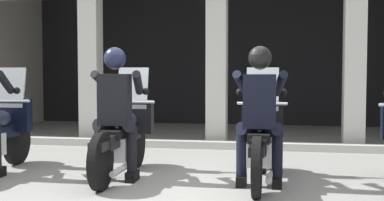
% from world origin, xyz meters
% --- Properties ---
extents(ground_plane, '(80.00, 80.00, 0.00)m').
position_xyz_m(ground_plane, '(0.00, 3.00, 0.00)').
color(ground_plane, gray).
extents(station_building, '(10.37, 4.08, 3.22)m').
position_xyz_m(station_building, '(-0.05, 5.46, 2.03)').
color(station_building, black).
rests_on(station_building, ground).
extents(kerb_strip, '(9.87, 0.24, 0.12)m').
position_xyz_m(kerb_strip, '(-0.05, 2.94, 0.06)').
color(kerb_strip, '#B7B5AD').
rests_on(kerb_strip, ground).
extents(motorcycle_center_left, '(0.62, 2.04, 1.35)m').
position_xyz_m(motorcycle_center_left, '(-0.85, 0.48, 0.50)').
color(motorcycle_center_left, black).
rests_on(motorcycle_center_left, ground).
extents(police_officer_center_left, '(0.63, 0.61, 1.58)m').
position_xyz_m(police_officer_center_left, '(-0.85, 0.20, 0.94)').
color(police_officer_center_left, black).
rests_on(police_officer_center_left, ground).
extents(motorcycle_center_right, '(0.62, 2.04, 1.35)m').
position_xyz_m(motorcycle_center_right, '(0.85, 0.44, 0.50)').
color(motorcycle_center_right, black).
rests_on(motorcycle_center_right, ground).
extents(police_officer_center_right, '(0.63, 0.61, 1.58)m').
position_xyz_m(police_officer_center_right, '(0.85, 0.16, 0.94)').
color(police_officer_center_right, black).
rests_on(police_officer_center_right, ground).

